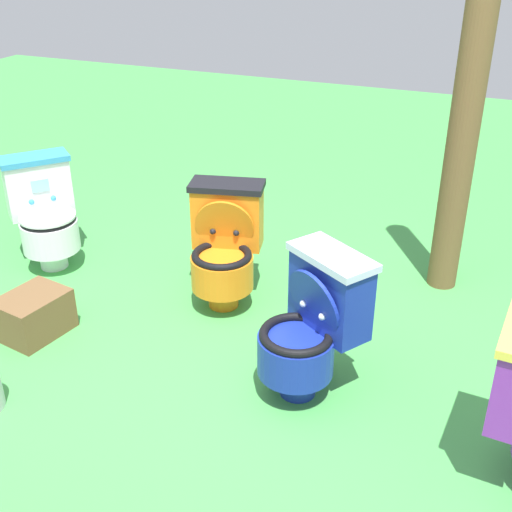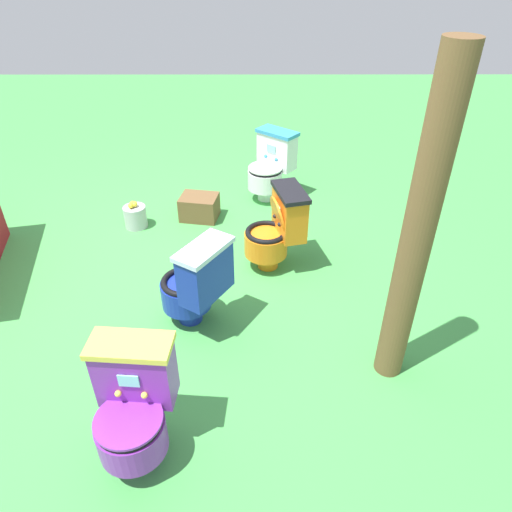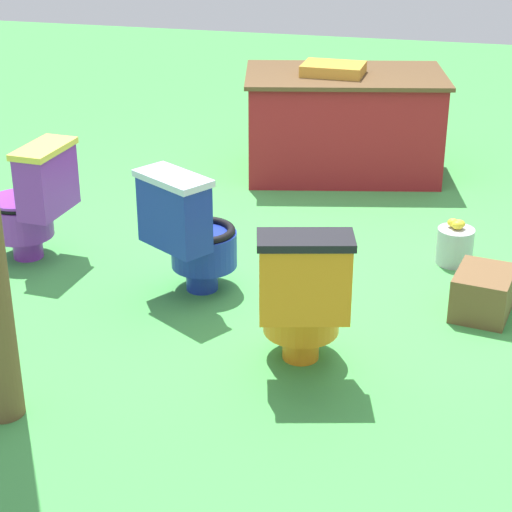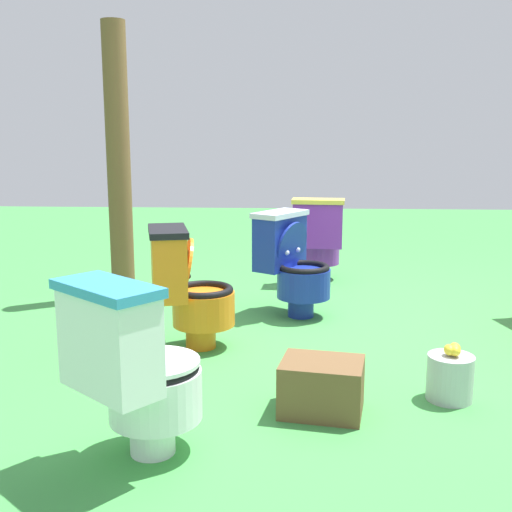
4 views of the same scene
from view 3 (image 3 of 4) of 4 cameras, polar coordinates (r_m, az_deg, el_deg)
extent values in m
plane|color=#429947|center=(5.44, 2.07, -0.52)|extent=(14.00, 14.00, 0.00)
cylinder|color=#192D9E|center=(5.12, -3.42, -1.35)|extent=(0.25, 0.25, 0.14)
cylinder|color=#192D9E|center=(5.06, -3.29, 0.45)|extent=(0.51, 0.51, 0.20)
torus|color=black|center=(5.02, -3.33, 1.61)|extent=(0.49, 0.49, 0.04)
cylinder|color=silver|center=(5.04, -3.31, 1.07)|extent=(0.33, 0.33, 0.01)
cube|color=#192D9E|center=(4.84, -5.17, 2.64)|extent=(0.45, 0.38, 0.37)
cube|color=silver|center=(4.77, -5.26, 4.90)|extent=(0.48, 0.41, 0.04)
cube|color=#8CE0E5|center=(4.88, -4.27, 3.49)|extent=(0.10, 0.07, 0.08)
cylinder|color=#192D9E|center=(4.91, -4.25, 2.78)|extent=(0.34, 0.26, 0.35)
sphere|color=silver|center=(4.97, -4.71, 2.64)|extent=(0.04, 0.04, 0.04)
sphere|color=silver|center=(4.87, -3.67, 2.19)|extent=(0.04, 0.04, 0.04)
cylinder|color=orange|center=(4.45, 2.83, -5.60)|extent=(0.22, 0.22, 0.14)
cylinder|color=orange|center=(4.39, 2.87, -3.55)|extent=(0.45, 0.45, 0.20)
torus|color=black|center=(4.34, 2.90, -2.24)|extent=(0.43, 0.43, 0.04)
cylinder|color=black|center=(4.36, 2.88, -2.85)|extent=(0.29, 0.29, 0.01)
cube|color=orange|center=(4.09, 3.08, -1.59)|extent=(0.44, 0.28, 0.37)
cube|color=black|center=(4.00, 3.15, 1.01)|extent=(0.47, 0.31, 0.04)
cube|color=#8CE0E5|center=(4.16, 3.03, -0.36)|extent=(0.11, 0.03, 0.08)
cylinder|color=orange|center=(4.19, 3.01, -1.17)|extent=(0.36, 0.17, 0.35)
sphere|color=black|center=(4.20, 2.04, -1.58)|extent=(0.04, 0.04, 0.04)
sphere|color=black|center=(4.21, 3.94, -1.57)|extent=(0.04, 0.04, 0.04)
cylinder|color=purple|center=(5.68, -14.18, 0.61)|extent=(0.19, 0.19, 0.14)
cylinder|color=purple|center=(5.63, -14.53, 2.21)|extent=(0.40, 0.40, 0.20)
torus|color=black|center=(5.59, -14.65, 3.28)|extent=(0.38, 0.38, 0.04)
cylinder|color=#EACC4C|center=(5.60, -14.59, 2.78)|extent=(0.26, 0.26, 0.01)
cube|color=purple|center=(5.43, -13.03, 4.56)|extent=(0.22, 0.42, 0.37)
cube|color=#EACC4C|center=(5.37, -13.24, 6.60)|extent=(0.25, 0.45, 0.04)
cube|color=#8CE0E5|center=(5.47, -13.99, 5.15)|extent=(0.02, 0.11, 0.08)
cylinder|color=purple|center=(5.58, -14.67, 3.49)|extent=(0.39, 0.39, 0.02)
sphere|color=#EACC4C|center=(5.45, -14.30, 3.92)|extent=(0.04, 0.04, 0.04)
sphere|color=#EACC4C|center=(5.56, -13.55, 4.42)|extent=(0.04, 0.04, 0.04)
cube|color=maroon|center=(6.88, 5.53, 8.14)|extent=(1.54, 1.08, 0.74)
cube|color=brown|center=(6.79, 5.66, 11.26)|extent=(1.61, 1.16, 0.03)
cube|color=#B7842D|center=(6.72, 4.89, 11.65)|extent=(0.45, 0.33, 0.08)
cube|color=brown|center=(4.97, 14.10, -2.27)|extent=(0.35, 0.41, 0.24)
cylinder|color=#B7B7BF|center=(5.54, 12.41, 0.62)|extent=(0.22, 0.22, 0.22)
ellipsoid|color=yellow|center=(5.50, 12.31, 2.06)|extent=(0.07, 0.05, 0.05)
ellipsoid|color=yellow|center=(5.50, 12.69, 1.98)|extent=(0.07, 0.05, 0.05)
ellipsoid|color=yellow|center=(5.47, 12.58, 1.90)|extent=(0.07, 0.05, 0.05)
camera|label=1|loc=(7.20, -4.29, 22.95)|focal=45.96mm
camera|label=2|loc=(5.65, -35.42, 21.95)|focal=33.07mm
camera|label=4|loc=(5.28, 46.24, 5.42)|focal=43.95mm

